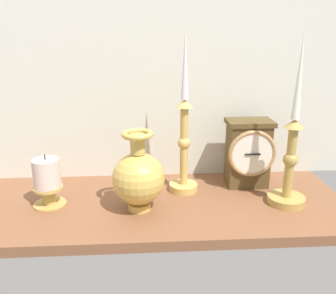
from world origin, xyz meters
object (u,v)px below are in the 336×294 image
(candlestick_tall_center, at_px, (184,139))
(brass_vase_bulbous, at_px, (138,177))
(candlestick_tall_left, at_px, (291,157))
(mantel_clock, at_px, (248,153))
(pillar_candle_front, at_px, (48,180))

(candlestick_tall_center, relative_size, brass_vase_bulbous, 2.19)
(candlestick_tall_center, bearing_deg, candlestick_tall_left, -20.56)
(mantel_clock, xyz_separation_m, brass_vase_bulbous, (-0.29, -0.12, -0.01))
(brass_vase_bulbous, height_order, pillar_candle_front, brass_vase_bulbous)
(candlestick_tall_left, height_order, candlestick_tall_center, candlestick_tall_center)
(candlestick_tall_left, height_order, pillar_candle_front, candlestick_tall_left)
(pillar_candle_front, bearing_deg, candlestick_tall_left, -3.02)
(mantel_clock, relative_size, pillar_candle_front, 1.41)
(mantel_clock, relative_size, candlestick_tall_center, 0.43)
(brass_vase_bulbous, bearing_deg, pillar_candle_front, 170.01)
(mantel_clock, bearing_deg, pillar_candle_front, -170.64)
(brass_vase_bulbous, xyz_separation_m, pillar_candle_front, (-0.22, 0.04, -0.02))
(mantel_clock, distance_m, pillar_candle_front, 0.51)
(candlestick_tall_left, height_order, brass_vase_bulbous, candlestick_tall_left)
(mantel_clock, xyz_separation_m, candlestick_tall_left, (0.07, -0.11, 0.03))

